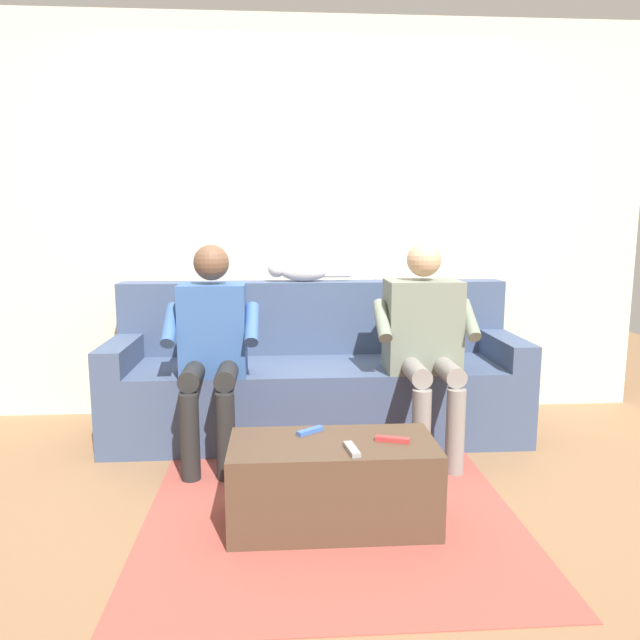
# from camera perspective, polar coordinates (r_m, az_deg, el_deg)

# --- Properties ---
(ground_plane) EXTENTS (8.00, 8.00, 0.00)m
(ground_plane) POSITION_cam_1_polar(r_m,az_deg,el_deg) (3.14, 0.48, -15.14)
(ground_plane) COLOR #846042
(back_wall) EXTENTS (4.56, 0.06, 2.62)m
(back_wall) POSITION_cam_1_polar(r_m,az_deg,el_deg) (4.06, -0.80, 9.45)
(back_wall) COLOR beige
(back_wall) RESTS_ON ground
(couch) EXTENTS (2.49, 0.78, 0.92)m
(couch) POSITION_cam_1_polar(r_m,az_deg,el_deg) (3.74, -0.39, -5.75)
(couch) COLOR #3D4C6B
(couch) RESTS_ON ground
(coffee_table) EXTENTS (0.89, 0.42, 0.38)m
(coffee_table) POSITION_cam_1_polar(r_m,az_deg,el_deg) (2.67, 1.23, -15.38)
(coffee_table) COLOR #4C3828
(coffee_table) RESTS_ON ground
(person_left_seated) EXTENTS (0.57, 0.60, 1.19)m
(person_left_seated) POSITION_cam_1_polar(r_m,az_deg,el_deg) (3.40, 10.02, -1.36)
(person_left_seated) COLOR slate
(person_left_seated) RESTS_ON ground
(person_right_seated) EXTENTS (0.51, 0.56, 1.18)m
(person_right_seated) POSITION_cam_1_polar(r_m,az_deg,el_deg) (3.30, -10.34, -1.88)
(person_right_seated) COLOR #335693
(person_right_seated) RESTS_ON ground
(cat_on_backrest) EXTENTS (0.54, 0.12, 0.15)m
(cat_on_backrest) POSITION_cam_1_polar(r_m,az_deg,el_deg) (3.86, -2.11, 4.77)
(cat_on_backrest) COLOR silver
(cat_on_backrest) RESTS_ON couch
(remote_blue) EXTENTS (0.13, 0.11, 0.02)m
(remote_blue) POSITION_cam_1_polar(r_m,az_deg,el_deg) (2.69, -0.94, -10.60)
(remote_blue) COLOR #3860B7
(remote_blue) RESTS_ON coffee_table
(remote_gray) EXTENTS (0.06, 0.15, 0.02)m
(remote_gray) POSITION_cam_1_polar(r_m,az_deg,el_deg) (2.49, 3.08, -12.29)
(remote_gray) COLOR gray
(remote_gray) RESTS_ON coffee_table
(remote_red) EXTENTS (0.15, 0.08, 0.02)m
(remote_red) POSITION_cam_1_polar(r_m,az_deg,el_deg) (2.61, 6.96, -11.31)
(remote_red) COLOR #B73333
(remote_red) RESTS_ON coffee_table
(floor_rug) EXTENTS (1.66, 1.77, 0.01)m
(floor_rug) POSITION_cam_1_polar(r_m,az_deg,el_deg) (2.89, 0.92, -17.35)
(floor_rug) COLOR #9E473D
(floor_rug) RESTS_ON ground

